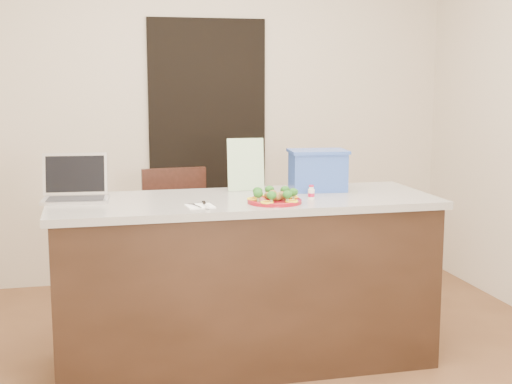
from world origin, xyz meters
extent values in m
plane|color=brown|center=(0.00, 0.00, 0.00)|extent=(4.00, 4.00, 0.00)
plane|color=beige|center=(0.00, 2.00, 1.35)|extent=(4.00, 0.00, 4.00)
plane|color=beige|center=(0.00, -2.00, 1.35)|extent=(4.00, 0.00, 4.00)
cube|color=black|center=(0.10, 1.98, 1.00)|extent=(0.90, 0.02, 2.00)
cube|color=black|center=(0.00, 0.25, 0.44)|extent=(2.00, 0.70, 0.88)
cube|color=beige|center=(0.00, 0.25, 0.90)|extent=(2.06, 0.76, 0.04)
cylinder|color=maroon|center=(0.12, 0.06, 0.93)|extent=(0.28, 0.28, 0.02)
torus|color=maroon|center=(0.12, 0.06, 0.93)|extent=(0.28, 0.28, 0.01)
sphere|color=brown|center=(0.12, 0.06, 0.96)|extent=(0.04, 0.04, 0.04)
sphere|color=brown|center=(0.10, 0.03, 0.96)|extent=(0.04, 0.04, 0.04)
sphere|color=brown|center=(0.13, 0.02, 0.96)|extent=(0.04, 0.04, 0.04)
sphere|color=brown|center=(0.15, 0.05, 0.96)|extent=(0.04, 0.04, 0.04)
sphere|color=brown|center=(0.15, 0.08, 0.96)|extent=(0.04, 0.04, 0.04)
sphere|color=brown|center=(0.13, 0.10, 0.96)|extent=(0.04, 0.04, 0.04)
sphere|color=brown|center=(0.10, 0.09, 0.96)|extent=(0.04, 0.04, 0.04)
ellipsoid|color=#174E14|center=(0.12, 0.16, 0.98)|extent=(0.05, 0.05, 0.04)
ellipsoid|color=#174E14|center=(0.04, 0.12, 0.98)|extent=(0.05, 0.05, 0.04)
ellipsoid|color=#174E14|center=(0.03, 0.04, 0.98)|extent=(0.05, 0.05, 0.04)
ellipsoid|color=#174E14|center=(0.08, -0.03, 0.98)|extent=(0.05, 0.05, 0.04)
ellipsoid|color=#174E14|center=(0.16, -0.03, 0.98)|extent=(0.05, 0.05, 0.04)
ellipsoid|color=#174E14|center=(0.21, 0.04, 0.98)|extent=(0.05, 0.05, 0.04)
ellipsoid|color=#174E14|center=(0.19, 0.12, 0.98)|extent=(0.05, 0.05, 0.04)
torus|color=yellow|center=(0.12, 0.17, 0.94)|extent=(0.07, 0.07, 0.01)
torus|color=yellow|center=(0.01, 0.09, 0.94)|extent=(0.07, 0.07, 0.01)
torus|color=yellow|center=(0.06, -0.03, 0.94)|extent=(0.07, 0.07, 0.01)
torus|color=yellow|center=(0.18, -0.03, 0.94)|extent=(0.07, 0.07, 0.01)
torus|color=yellow|center=(0.22, 0.10, 0.94)|extent=(0.07, 0.07, 0.01)
cube|color=white|center=(-0.27, 0.04, 0.92)|extent=(0.14, 0.14, 0.01)
cube|color=silver|center=(-0.29, 0.02, 0.93)|extent=(0.04, 0.11, 0.00)
cube|color=silver|center=(-0.29, 0.08, 0.93)|extent=(0.04, 0.05, 0.00)
cube|color=white|center=(-0.24, 0.00, 0.93)|extent=(0.03, 0.09, 0.01)
cube|color=silver|center=(-0.24, 0.10, 0.93)|extent=(0.03, 0.11, 0.00)
cylinder|color=white|center=(0.34, 0.12, 0.95)|extent=(0.04, 0.04, 0.05)
cylinder|color=white|center=(0.34, 0.12, 0.98)|extent=(0.02, 0.02, 0.01)
cylinder|color=#CD1541|center=(0.34, 0.12, 0.99)|extent=(0.03, 0.03, 0.01)
cylinder|color=#CD1541|center=(0.34, 0.12, 0.94)|extent=(0.04, 0.04, 0.02)
cube|color=silver|center=(-0.88, 0.36, 0.93)|extent=(0.36, 0.27, 0.02)
cube|color=silver|center=(-0.88, 0.47, 1.05)|extent=(0.34, 0.09, 0.22)
cube|color=black|center=(-0.88, 0.47, 1.05)|extent=(0.31, 0.07, 0.19)
cube|color=#28282A|center=(-0.88, 0.35, 0.94)|extent=(0.30, 0.19, 0.00)
cube|color=white|center=(0.07, 0.50, 1.07)|extent=(0.21, 0.06, 0.30)
cube|color=#3053AF|center=(0.47, 0.40, 1.03)|extent=(0.32, 0.24, 0.21)
cube|color=#3053AF|center=(0.47, 0.40, 1.14)|extent=(0.35, 0.27, 0.02)
cube|color=#381910|center=(-0.25, 1.05, 0.46)|extent=(0.45, 0.45, 0.04)
cube|color=#381910|center=(-0.25, 1.25, 0.72)|extent=(0.43, 0.07, 0.49)
cylinder|color=#381910|center=(-0.44, 0.87, 0.23)|extent=(0.04, 0.04, 0.46)
cylinder|color=#381910|center=(-0.07, 0.87, 0.23)|extent=(0.04, 0.04, 0.46)
cylinder|color=#381910|center=(-0.44, 1.24, 0.23)|extent=(0.04, 0.04, 0.46)
cylinder|color=#381910|center=(-0.07, 1.24, 0.23)|extent=(0.04, 0.04, 0.46)
camera|label=1|loc=(-0.82, -3.43, 1.56)|focal=50.00mm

